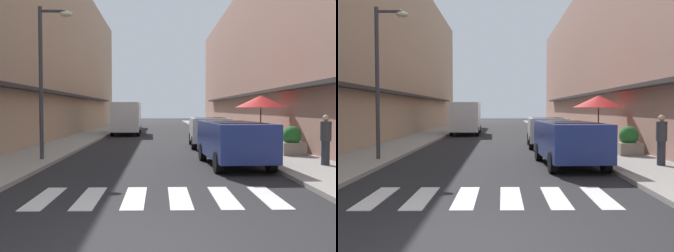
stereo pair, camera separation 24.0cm
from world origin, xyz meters
The scene contains 13 objects.
ground_plane centered at (0.00, 20.59, 0.00)m, with size 113.22×113.22×0.00m, color #232326.
sidewalk_left centered at (-4.77, 20.59, 0.06)m, with size 2.45×72.05×0.12m, color #9E998E.
sidewalk_right centered at (4.77, 20.59, 0.06)m, with size 2.45×72.05×0.12m, color gray.
building_row_left centered at (-8.49, 22.16, 5.89)m, with size 5.50×48.32×11.79m.
building_row_right centered at (8.49, 22.16, 5.32)m, with size 5.50×48.32×10.64m.
crosswalk centered at (0.00, 3.25, 0.01)m, with size 5.20×2.20×0.01m.
parked_car_near centered at (2.49, 7.92, 0.92)m, with size 1.98×4.50×1.47m.
parked_car_mid centered at (2.49, 14.63, 0.92)m, with size 1.93×4.09×1.47m.
delivery_van centered at (-2.34, 24.31, 1.41)m, with size 2.09×5.44×2.37m.
street_lamp centered at (-3.92, 9.02, 3.38)m, with size 1.19×0.28×5.33m.
cafe_umbrella centered at (4.70, 13.09, 2.22)m, with size 2.35×2.35×2.39m.
planter_midblock centered at (5.19, 10.20, 0.62)m, with size 0.88×0.88×1.11m.
pedestrian_walking_near centered at (5.29, 7.29, 0.95)m, with size 0.34×0.34×1.59m.
Camera 1 is at (0.04, -5.21, 1.88)m, focal length 42.96 mm.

